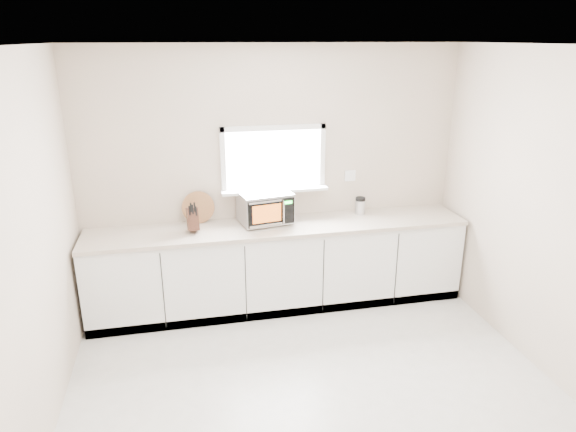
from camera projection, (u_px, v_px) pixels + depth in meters
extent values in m
plane|color=beige|center=(322.00, 408.00, 4.02)|extent=(4.00, 4.00, 0.00)
cube|color=#B5A390|center=(273.00, 177.00, 5.42)|extent=(4.00, 0.02, 2.70)
cube|color=white|center=(273.00, 159.00, 5.34)|extent=(1.00, 0.02, 0.60)
cube|color=white|center=(275.00, 190.00, 5.39)|extent=(1.12, 0.16, 0.03)
cube|color=white|center=(273.00, 128.00, 5.22)|extent=(1.10, 0.04, 0.05)
cube|color=white|center=(274.00, 189.00, 5.44)|extent=(1.10, 0.04, 0.05)
cube|color=white|center=(223.00, 162.00, 5.22)|extent=(0.05, 0.04, 0.70)
cube|color=white|center=(322.00, 157.00, 5.43)|extent=(0.05, 0.04, 0.70)
cube|color=white|center=(350.00, 176.00, 5.59)|extent=(0.12, 0.01, 0.12)
cube|color=white|center=(279.00, 267.00, 5.45)|extent=(3.92, 0.60, 0.88)
cube|color=#B5AB95|center=(279.00, 227.00, 5.28)|extent=(3.92, 0.64, 0.04)
cylinder|color=black|center=(250.00, 229.00, 5.14)|extent=(0.02, 0.02, 0.02)
cylinder|color=black|center=(241.00, 220.00, 5.41)|extent=(0.02, 0.02, 0.02)
cylinder|color=black|center=(290.00, 224.00, 5.29)|extent=(0.02, 0.02, 0.02)
cylinder|color=black|center=(279.00, 215.00, 5.56)|extent=(0.02, 0.02, 0.02)
cube|color=#B7B9BE|center=(265.00, 207.00, 5.30)|extent=(0.57, 0.47, 0.31)
cube|color=black|center=(272.00, 213.00, 5.12)|extent=(0.48, 0.10, 0.27)
cube|color=orange|center=(267.00, 214.00, 5.10)|extent=(0.30, 0.06, 0.18)
cylinder|color=silver|center=(284.00, 212.00, 5.15)|extent=(0.02, 0.02, 0.24)
cube|color=black|center=(288.00, 211.00, 5.18)|extent=(0.12, 0.03, 0.26)
cube|color=#19FF33|center=(288.00, 202.00, 5.15)|extent=(0.09, 0.02, 0.03)
cube|color=silver|center=(265.00, 192.00, 5.25)|extent=(0.57, 0.47, 0.01)
cube|color=#49281A|center=(193.00, 219.00, 5.07)|extent=(0.12, 0.23, 0.26)
cube|color=black|center=(189.00, 211.00, 4.98)|extent=(0.02, 0.05, 0.09)
cube|color=black|center=(193.00, 209.00, 4.98)|extent=(0.02, 0.05, 0.09)
cube|color=black|center=(196.00, 211.00, 5.00)|extent=(0.02, 0.05, 0.09)
cube|color=black|center=(191.00, 207.00, 4.97)|extent=(0.02, 0.05, 0.09)
cube|color=black|center=(195.00, 207.00, 4.98)|extent=(0.02, 0.05, 0.09)
cylinder|color=#9E6E3D|center=(198.00, 207.00, 5.29)|extent=(0.33, 0.08, 0.33)
cylinder|color=#B7B9BE|center=(360.00, 207.00, 5.59)|extent=(0.13, 0.13, 0.16)
cylinder|color=black|center=(360.00, 199.00, 5.55)|extent=(0.13, 0.13, 0.04)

